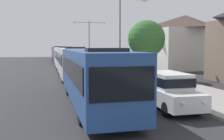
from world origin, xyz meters
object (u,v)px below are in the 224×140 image
at_px(bus_second_in_line, 72,61).
at_px(bus_fourth_in_line, 60,54).
at_px(bus_middle, 64,57).
at_px(bus_lead, 93,75).
at_px(streetlamp_far, 89,37).
at_px(roadside_tree, 146,39).
at_px(streetlamp_mid, 120,27).
at_px(white_suv, 168,89).
at_px(bus_rear, 57,53).

distance_m(bus_second_in_line, bus_fourth_in_line, 25.66).
bearing_deg(bus_second_in_line, bus_middle, 90.00).
height_order(bus_lead, bus_middle, same).
distance_m(bus_fourth_in_line, streetlamp_far, 6.91).
xyz_separation_m(bus_lead, roadside_tree, (7.11, 10.33, 2.30)).
bearing_deg(bus_lead, streetlamp_mid, 68.87).
xyz_separation_m(streetlamp_mid, streetlamp_far, (0.00, 22.03, -0.36)).
height_order(bus_fourth_in_line, roadside_tree, roadside_tree).
distance_m(bus_fourth_in_line, white_suv, 40.79).
xyz_separation_m(bus_lead, bus_fourth_in_line, (-0.00, 38.80, -0.00)).
xyz_separation_m(white_suv, streetlamp_far, (1.70, 37.81, 3.94)).
xyz_separation_m(bus_middle, roadside_tree, (7.11, -15.60, 2.30)).
xyz_separation_m(bus_middle, streetlamp_mid, (5.40, -11.96, 3.65)).
height_order(streetlamp_mid, streetlamp_far, streetlamp_mid).
bearing_deg(bus_fourth_in_line, bus_rear, 90.00).
distance_m(bus_lead, roadside_tree, 12.75).
relative_size(bus_lead, bus_rear, 1.02).
bearing_deg(bus_middle, streetlamp_mid, -65.72).
height_order(bus_second_in_line, white_suv, bus_second_in_line).
distance_m(bus_middle, bus_rear, 26.16).
distance_m(white_suv, roadside_tree, 12.96).
height_order(bus_rear, roadside_tree, roadside_tree).
bearing_deg(bus_rear, bus_middle, -90.00).
relative_size(bus_middle, streetlamp_mid, 1.41).
height_order(white_suv, roadside_tree, roadside_tree).
bearing_deg(roadside_tree, bus_lead, -124.54).
xyz_separation_m(bus_lead, bus_middle, (-0.00, 25.93, -0.00)).
bearing_deg(white_suv, bus_lead, 153.80).
xyz_separation_m(bus_middle, white_suv, (3.70, -27.75, -0.66)).
relative_size(white_suv, streetlamp_mid, 0.59).
distance_m(bus_lead, bus_middle, 25.93).
relative_size(bus_middle, streetlamp_far, 1.53).
bearing_deg(bus_second_in_line, streetlamp_mid, 8.65).
bearing_deg(bus_middle, bus_second_in_line, -90.00).
relative_size(bus_fourth_in_line, bus_rear, 1.00).
bearing_deg(bus_middle, roadside_tree, -65.50).
distance_m(bus_rear, streetlamp_mid, 38.68).
distance_m(streetlamp_far, roadside_tree, 25.74).
bearing_deg(white_suv, roadside_tree, 74.31).
bearing_deg(bus_fourth_in_line, streetlamp_far, -27.48).
bearing_deg(streetlamp_mid, bus_lead, -111.13).
height_order(streetlamp_far, roadside_tree, streetlamp_far).
height_order(bus_lead, white_suv, bus_lead).
height_order(bus_fourth_in_line, white_suv, bus_fourth_in_line).
bearing_deg(streetlamp_far, bus_second_in_line, -103.29).
relative_size(bus_rear, streetlamp_mid, 1.41).
bearing_deg(streetlamp_mid, streetlamp_far, 90.00).
relative_size(white_suv, streetlamp_far, 0.65).
height_order(bus_second_in_line, bus_middle, same).
bearing_deg(bus_rear, bus_second_in_line, -90.00).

